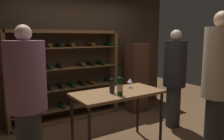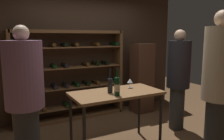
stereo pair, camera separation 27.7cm
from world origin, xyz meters
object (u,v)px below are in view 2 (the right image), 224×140
object	(u,v)px
person_guest_blue_shirt	(25,91)
wine_glass_stemmed_center	(130,81)
tasting_table	(116,98)
display_cabinet	(142,78)
wine_bottle_red_label	(110,85)
wine_bottle_black_capsule	(117,86)
wine_rack	(70,76)
person_bystander_red_print	(218,81)
person_bystander_dark_jacket	(178,75)

from	to	relation	value
person_guest_blue_shirt	wine_glass_stemmed_center	xyz separation A→B (m)	(1.57, -0.06, -0.01)
tasting_table	display_cabinet	distance (m)	1.81
person_guest_blue_shirt	wine_bottle_red_label	distance (m)	1.15
wine_bottle_red_label	wine_bottle_black_capsule	size ratio (longest dim) A/B	0.91
wine_bottle_black_capsule	wine_bottle_red_label	bearing A→B (deg)	94.52
wine_rack	display_cabinet	bearing A→B (deg)	-11.35
person_bystander_red_print	wine_bottle_red_label	size ratio (longest dim) A/B	5.80
person_bystander_red_print	display_cabinet	size ratio (longest dim) A/B	1.31
person_bystander_red_print	person_bystander_dark_jacket	world-z (taller)	person_bystander_red_print
tasting_table	person_guest_blue_shirt	distance (m)	1.28
person_bystander_red_print	person_guest_blue_shirt	xyz separation A→B (m)	(-2.25, 1.12, -0.12)
wine_rack	person_bystander_red_print	distance (m)	2.77
wine_bottle_red_label	wine_glass_stemmed_center	size ratio (longest dim) A/B	2.35
display_cabinet	wine_glass_stemmed_center	bearing A→B (deg)	-132.90
person_bystander_red_print	person_guest_blue_shirt	world-z (taller)	person_bystander_red_print
person_bystander_dark_jacket	person_guest_blue_shirt	bearing A→B (deg)	72.00
display_cabinet	wine_bottle_black_capsule	world-z (taller)	display_cabinet
person_guest_blue_shirt	wine_bottle_black_capsule	bearing A→B (deg)	-26.12
person_bystander_red_print	wine_bottle_black_capsule	xyz separation A→B (m)	(-1.09, 0.75, -0.10)
person_bystander_red_print	person_bystander_dark_jacket	distance (m)	1.15
tasting_table	person_bystander_red_print	world-z (taller)	person_bystander_red_print
person_bystander_red_print	display_cabinet	world-z (taller)	person_bystander_red_print
person_guest_blue_shirt	tasting_table	bearing A→B (deg)	-16.50
person_bystander_dark_jacket	wine_bottle_red_label	world-z (taller)	person_bystander_dark_jacket
person_guest_blue_shirt	person_bystander_dark_jacket	bearing A→B (deg)	-9.22
person_guest_blue_shirt	wine_bottle_black_capsule	distance (m)	1.21
person_guest_blue_shirt	wine_bottle_black_capsule	xyz separation A→B (m)	(1.15, -0.37, 0.02)
person_guest_blue_shirt	wine_glass_stemmed_center	size ratio (longest dim) A/B	12.35
wine_rack	person_bystander_red_print	size ratio (longest dim) A/B	1.12
display_cabinet	person_bystander_red_print	bearing A→B (deg)	-98.91
wine_rack	wine_bottle_red_label	world-z (taller)	wine_rack
tasting_table	wine_bottle_black_capsule	size ratio (longest dim) A/B	3.48
wine_bottle_red_label	person_bystander_red_print	bearing A→B (deg)	-40.01
wine_rack	display_cabinet	world-z (taller)	wine_rack
wine_rack	display_cabinet	xyz separation A→B (m)	(1.57, -0.32, -0.13)
wine_bottle_black_capsule	wine_glass_stemmed_center	distance (m)	0.52
person_bystander_dark_jacket	person_bystander_red_print	bearing A→B (deg)	143.99
person_guest_blue_shirt	display_cabinet	bearing A→B (deg)	13.52
tasting_table	person_bystander_dark_jacket	bearing A→B (deg)	5.92
person_bystander_red_print	display_cabinet	bearing A→B (deg)	144.14
tasting_table	wine_bottle_red_label	xyz separation A→B (m)	(-0.11, -0.01, 0.21)
person_bystander_red_print	wine_glass_stemmed_center	distance (m)	1.27
tasting_table	display_cabinet	xyz separation A→B (m)	(1.34, 1.22, -0.03)
person_bystander_dark_jacket	wine_glass_stemmed_center	bearing A→B (deg)	73.90
display_cabinet	wine_bottle_red_label	size ratio (longest dim) A/B	4.42
wine_rack	person_guest_blue_shirt	xyz separation A→B (m)	(-1.02, -1.36, 0.11)
display_cabinet	wine_bottle_red_label	distance (m)	1.91
person_bystander_red_print	person_guest_blue_shirt	size ratio (longest dim) A/B	1.10
person_bystander_red_print	wine_bottle_black_capsule	size ratio (longest dim) A/B	5.28
person_bystander_red_print	wine_rack	bearing A→B (deg)	179.50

